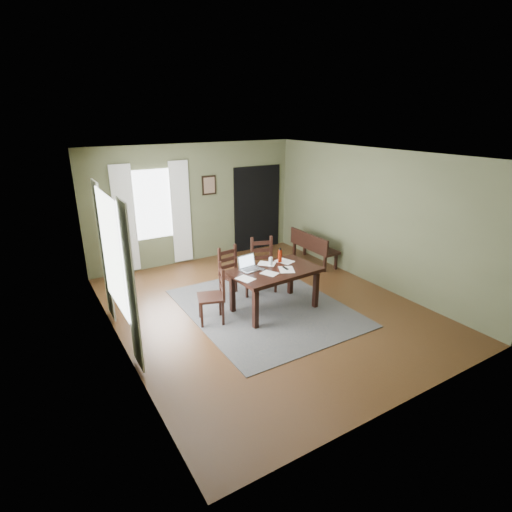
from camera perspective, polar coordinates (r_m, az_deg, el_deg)
ground at (r=7.27m, az=1.23°, el=-7.41°), size 5.00×6.00×0.01m
room_shell at (r=6.65m, az=1.35°, el=6.59°), size 5.02×6.02×2.71m
rug at (r=7.27m, az=1.24°, el=-7.34°), size 2.60×3.20×0.01m
dining_table at (r=6.94m, az=2.71°, el=-2.65°), size 1.57×1.00×0.76m
chair_end at (r=6.65m, az=-6.03°, el=-5.58°), size 0.54×0.54×0.98m
chair_back_left at (r=7.51m, az=-3.43°, el=-2.49°), size 0.48×0.48×0.97m
chair_back_right at (r=7.82m, az=1.07°, el=-1.30°), size 0.57×0.57×1.03m
bench at (r=9.28m, az=8.08°, el=1.52°), size 0.42×1.31×0.74m
laptop at (r=6.89m, az=-1.02°, el=-1.38°), size 0.39×0.33×0.24m
computer_mouse at (r=6.87m, az=0.90°, el=-1.89°), size 0.08×0.10×0.03m
tv_remote at (r=6.95m, az=4.23°, el=-1.74°), size 0.06×0.16×0.02m
drinking_glass at (r=7.06m, az=2.11°, el=-0.77°), size 0.08×0.08×0.15m
water_bottle at (r=7.21m, az=3.44°, el=0.05°), size 0.09×0.09×0.26m
paper_a at (r=6.51m, az=-1.52°, el=-3.26°), size 0.30×0.35×0.00m
paper_b at (r=6.91m, az=4.38°, el=-1.94°), size 0.37×0.40×0.00m
paper_c at (r=7.15m, az=1.56°, el=-1.10°), size 0.38×0.38×0.00m
paper_d at (r=7.29m, az=4.10°, el=-0.75°), size 0.33×0.37×0.00m
paper_e at (r=6.73m, az=1.95°, el=-2.48°), size 0.31×0.34×0.00m
window_left at (r=6.04m, az=-19.96°, el=0.53°), size 0.01×1.30×1.70m
window_back at (r=8.98m, az=-14.55°, el=7.13°), size 1.00×0.01×1.50m
curtain_left_near at (r=5.38m, az=-17.48°, el=-4.38°), size 0.03×0.48×2.30m
curtain_left_far at (r=6.89m, az=-20.92°, el=0.53°), size 0.03×0.48×2.30m
curtain_back_left at (r=8.85m, az=-18.19°, el=4.94°), size 0.44×0.03×2.30m
curtain_back_right at (r=9.20m, az=-10.67°, el=6.11°), size 0.44×0.03×2.30m
framed_picture at (r=9.38m, az=-6.73°, el=10.02°), size 0.34×0.03×0.44m
doorway_back at (r=10.12m, az=0.16°, el=6.82°), size 1.30×0.03×2.10m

